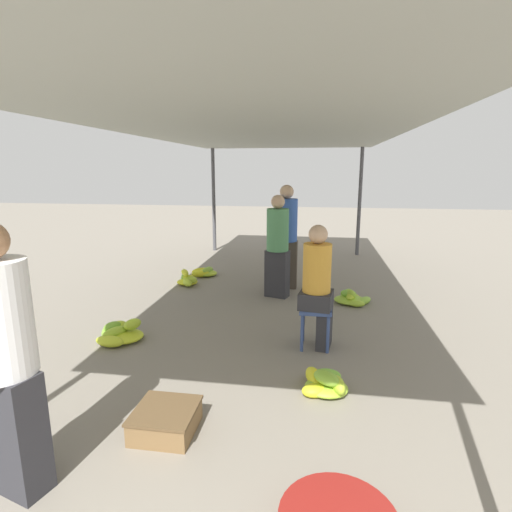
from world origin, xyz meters
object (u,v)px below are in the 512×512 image
(banana_pile_left_2, at_px, (204,272))
(shopper_walking_far, at_px, (286,235))
(banana_pile_left_1, at_px, (118,334))
(shopper_walking_mid, at_px, (277,245))
(banana_pile_right_0, at_px, (324,383))
(crate_near, at_px, (166,420))
(vendor_seated, at_px, (318,285))
(stool, at_px, (315,315))
(banana_pile_right_1, at_px, (352,298))
(vendor_foreground, at_px, (4,359))
(banana_pile_left_0, at_px, (188,280))

(banana_pile_left_2, distance_m, shopper_walking_far, 1.81)
(banana_pile_left_1, xyz_separation_m, shopper_walking_mid, (1.63, 1.90, 0.73))
(banana_pile_right_0, bearing_deg, crate_near, -147.71)
(banana_pile_left_1, bearing_deg, banana_pile_left_2, 86.63)
(vendor_seated, xyz_separation_m, banana_pile_left_1, (-2.24, -0.18, -0.63))
(vendor_seated, relative_size, crate_near, 3.00)
(stool, bearing_deg, banana_pile_left_2, 126.77)
(banana_pile_left_2, distance_m, banana_pile_right_1, 2.83)
(stool, relative_size, crate_near, 1.01)
(stool, height_order, crate_near, stool)
(banana_pile_left_2, relative_size, shopper_walking_mid, 0.38)
(banana_pile_right_1, height_order, shopper_walking_mid, shopper_walking_mid)
(banana_pile_right_1, xyz_separation_m, crate_near, (-1.60, -3.21, 0.02))
(banana_pile_right_0, distance_m, crate_near, 1.39)
(crate_near, bearing_deg, banana_pile_right_1, 63.49)
(shopper_walking_far, bearing_deg, banana_pile_right_1, -32.53)
(vendor_foreground, bearing_deg, banana_pile_left_2, 93.30)
(vendor_foreground, relative_size, vendor_seated, 1.22)
(banana_pile_left_0, height_order, banana_pile_right_1, banana_pile_left_0)
(vendor_foreground, distance_m, banana_pile_left_1, 2.30)
(banana_pile_left_1, height_order, shopper_walking_far, shopper_walking_far)
(stool, height_order, banana_pile_left_2, stool)
(vendor_seated, bearing_deg, shopper_walking_mid, 109.68)
(shopper_walking_mid, bearing_deg, shopper_walking_far, 80.20)
(vendor_foreground, bearing_deg, vendor_seated, 52.21)
(banana_pile_right_0, distance_m, shopper_walking_mid, 2.81)
(vendor_seated, bearing_deg, banana_pile_left_2, 127.07)
(stool, xyz_separation_m, vendor_seated, (0.02, 0.00, 0.35))
(stool, bearing_deg, banana_pile_left_1, -175.43)
(banana_pile_right_0, bearing_deg, shopper_walking_mid, 104.68)
(vendor_foreground, xyz_separation_m, stool, (1.76, 2.29, -0.49))
(stool, distance_m, vendor_seated, 0.35)
(vendor_seated, distance_m, banana_pile_left_0, 3.09)
(stool, height_order, banana_pile_right_1, stool)
(vendor_seated, height_order, shopper_walking_far, shopper_walking_far)
(vendor_foreground, relative_size, shopper_walking_mid, 1.06)
(stool, relative_size, banana_pile_left_2, 0.77)
(vendor_foreground, height_order, crate_near, vendor_foreground)
(banana_pile_left_2, xyz_separation_m, banana_pile_right_1, (2.57, -1.17, 0.01))
(vendor_seated, bearing_deg, banana_pile_right_1, 72.14)
(banana_pile_left_0, bearing_deg, banana_pile_left_2, 80.51)
(vendor_seated, relative_size, banana_pile_left_1, 2.40)
(vendor_foreground, xyz_separation_m, vendor_seated, (1.78, 2.29, -0.14))
(banana_pile_right_1, height_order, shopper_walking_far, shopper_walking_far)
(stool, distance_m, banana_pile_left_1, 2.24)
(shopper_walking_far, bearing_deg, banana_pile_left_1, -125.49)
(banana_pile_left_2, bearing_deg, shopper_walking_far, -18.44)
(crate_near, bearing_deg, vendor_foreground, -136.58)
(shopper_walking_far, bearing_deg, shopper_walking_mid, -99.80)
(banana_pile_left_1, distance_m, shopper_walking_far, 3.05)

